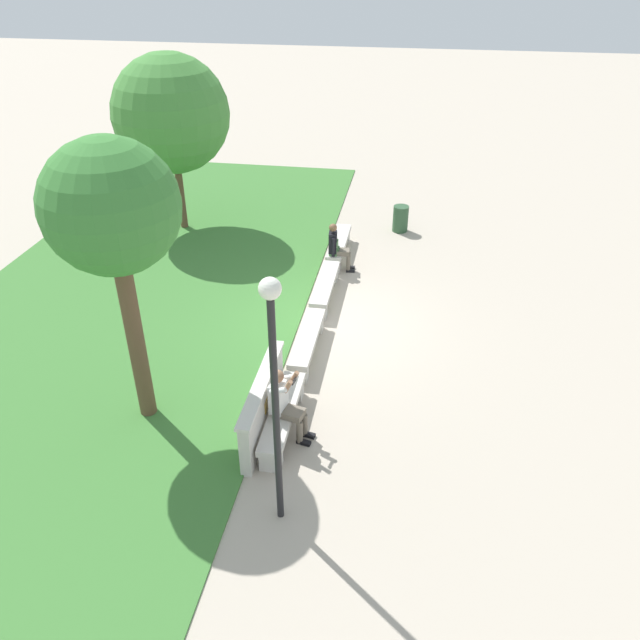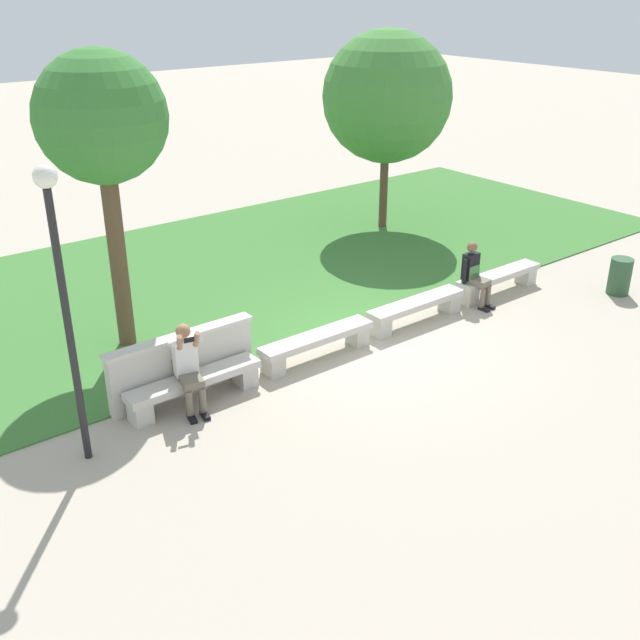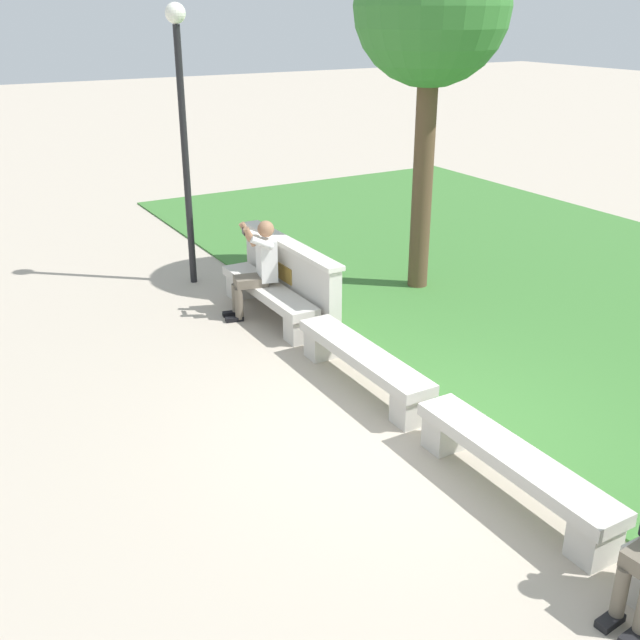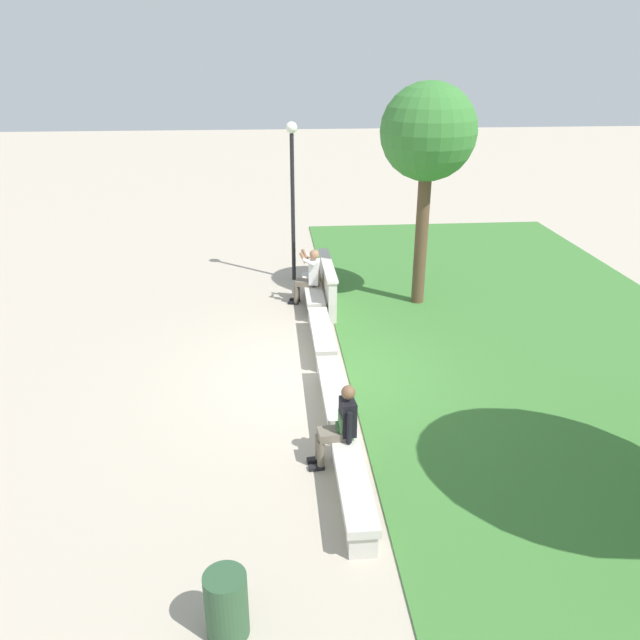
% 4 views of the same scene
% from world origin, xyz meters
% --- Properties ---
extents(ground_plane, '(80.00, 80.00, 0.00)m').
position_xyz_m(ground_plane, '(0.00, 0.00, 0.00)').
color(ground_plane, '#B2A593').
extents(bench_main, '(2.16, 0.40, 0.45)m').
position_xyz_m(bench_main, '(-3.50, 0.00, 0.30)').
color(bench_main, beige).
rests_on(bench_main, ground).
extents(bench_near, '(2.16, 0.40, 0.45)m').
position_xyz_m(bench_near, '(-1.17, 0.00, 0.30)').
color(bench_near, beige).
rests_on(bench_near, ground).
extents(bench_mid, '(2.16, 0.40, 0.45)m').
position_xyz_m(bench_mid, '(1.17, 0.00, 0.30)').
color(bench_mid, beige).
rests_on(bench_mid, ground).
extents(backrest_wall_with_plaque, '(2.45, 0.24, 1.01)m').
position_xyz_m(backrest_wall_with_plaque, '(-3.50, 0.34, 0.52)').
color(backrest_wall_with_plaque, beige).
rests_on(backrest_wall_with_plaque, ground).
extents(person_photographer, '(0.53, 0.77, 1.32)m').
position_xyz_m(person_photographer, '(-3.62, -0.08, 0.74)').
color(person_photographer, black).
rests_on(person_photographer, ground).
extents(tree_behind_wall, '(2.08, 2.08, 4.95)m').
position_xyz_m(tree_behind_wall, '(-3.45, 2.48, 3.84)').
color(tree_behind_wall, brown).
rests_on(tree_behind_wall, ground).
extents(lamp_post, '(0.28, 0.28, 3.96)m').
position_xyz_m(lamp_post, '(-5.34, -0.36, 2.58)').
color(lamp_post, black).
rests_on(lamp_post, ground).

